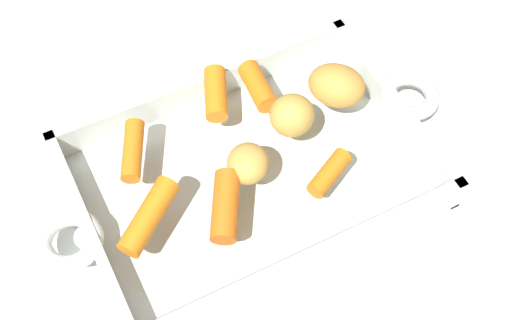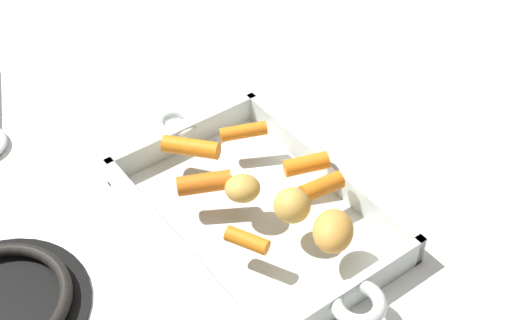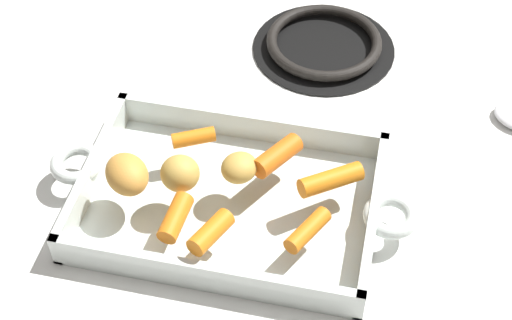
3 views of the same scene
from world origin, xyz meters
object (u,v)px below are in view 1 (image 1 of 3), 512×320
Objects in this scene: baby_carrot_center_left at (149,216)px; baby_carrot_center_right at (212,95)px; baby_carrot_short at (133,151)px; roasting_dish at (251,174)px; baby_carrot_northwest at (258,86)px; potato_near_roast at (248,163)px; baby_carrot_northeast at (329,173)px; potato_golden_small at (292,115)px; baby_carrot_long at (225,206)px; potato_corner at (337,85)px.

baby_carrot_center_left is 1.33× the size of baby_carrot_center_right.
roasting_dish is at bearing -28.03° from baby_carrot_short.
baby_carrot_northwest is 0.04m from baby_carrot_center_right.
potato_near_roast is at bearing -126.07° from roasting_dish.
baby_carrot_short is 1.10× the size of baby_carrot_center_right.
potato_golden_small reaches higher than baby_carrot_northeast.
roasting_dish is 0.08m from baby_carrot_northeast.
baby_carrot_northeast is (0.01, -0.11, -0.00)m from baby_carrot_northwest.
roasting_dish is at bearing -164.89° from potato_golden_small.
potato_golden_small is at bearing 93.16° from baby_carrot_northeast.
baby_carrot_long is at bearing 174.27° from baby_carrot_northeast.
baby_carrot_short is at bearing 172.96° from potato_corner.
baby_carrot_northwest is at bearing 58.30° from roasting_dish.
baby_carrot_long is 1.14× the size of potato_corner.
baby_carrot_long is 0.10m from baby_carrot_short.
potato_golden_small is (-0.00, 0.06, 0.01)m from baby_carrot_northeast.
baby_carrot_center_right is (-0.04, 0.01, -0.00)m from baby_carrot_northwest.
baby_carrot_long reaches higher than baby_carrot_northwest.
baby_carrot_northeast is 0.14m from baby_carrot_center_right.
potato_near_roast is at bearing 38.67° from baby_carrot_long.
baby_carrot_northwest is at bearing 96.34° from baby_carrot_northeast.
potato_near_roast reaches higher than baby_carrot_center_right.
baby_carrot_northeast is at bearing -123.78° from potato_corner.
baby_carrot_center_right reaches higher than baby_carrot_northeast.
potato_corner is 1.31× the size of potato_golden_small.
baby_carrot_long is 1.19× the size of baby_carrot_northwest.
baby_carrot_long is at bearing -149.97° from potato_golden_small.
baby_carrot_long is at bearing -155.80° from potato_corner.
potato_corner is at bearing -31.14° from baby_carrot_northwest.
baby_carrot_center_left is at bearing -175.62° from potato_near_roast.
baby_carrot_northwest and baby_carrot_center_right have the same top height.
baby_carrot_center_left is (-0.11, -0.02, 0.04)m from roasting_dish.
potato_near_roast is (-0.11, -0.04, -0.00)m from potato_corner.
potato_golden_small is (-0.05, -0.01, 0.00)m from potato_corner.
baby_carrot_center_left is at bearing -169.48° from roasting_dish.
baby_carrot_short is at bearing 118.56° from baby_carrot_long.
baby_carrot_short is at bearing 143.74° from potato_near_roast.
baby_carrot_center_left is 0.10m from potato_near_roast.
baby_carrot_center_left is 0.07m from baby_carrot_long.
potato_corner is (0.15, 0.07, 0.01)m from baby_carrot_long.
baby_carrot_center_right is 0.98× the size of potato_corner.
baby_carrot_center_left is 1.70× the size of potato_golden_small.
baby_carrot_short is at bearing -164.90° from baby_carrot_center_right.
baby_carrot_northeast is 1.18× the size of potato_near_roast.
potato_golden_small reaches higher than potato_corner.
baby_carrot_northeast reaches higher than roasting_dish.
roasting_dish is 0.11m from baby_carrot_center_left.
potato_corner is at bearing 56.22° from baby_carrot_northeast.
baby_carrot_long is 0.10m from baby_carrot_northeast.
baby_carrot_short reaches higher than baby_carrot_northeast.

